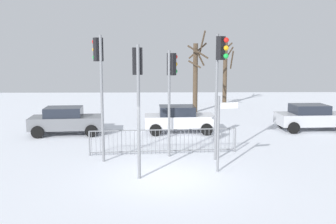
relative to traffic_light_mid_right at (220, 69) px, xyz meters
name	(u,v)px	position (x,y,z in m)	size (l,w,h in m)	color
ground_plane	(165,177)	(-2.16, -2.00, -3.67)	(60.00, 60.00, 0.00)	white
traffic_light_mid_right	(220,69)	(0.00, 0.00, 0.00)	(0.47, 0.47, 5.02)	slate
traffic_light_foreground_right	(138,81)	(-3.07, -1.98, -0.33)	(0.35, 0.56, 4.55)	slate
traffic_light_foreground_left	(99,70)	(-4.68, 0.07, -0.04)	(0.46, 0.48, 4.97)	slate
traffic_light_rear_right	(171,79)	(-1.86, 0.79, -0.45)	(0.45, 0.48, 4.39)	slate
direction_sign_post	(220,129)	(-0.17, -1.41, -2.10)	(0.77, 0.24, 2.77)	slate
pedestrian_guard_railing	(164,141)	(-2.17, 1.11, -3.11)	(6.33, 0.58, 1.07)	slate
car_white_mid	(179,119)	(-1.30, 5.58, -2.90)	(3.87, 2.07, 1.47)	silver
car_grey_trailing	(66,120)	(-7.37, 5.24, -2.90)	(3.94, 2.21, 1.47)	slate
car_silver_far	(311,117)	(6.16, 6.02, -2.90)	(3.87, 2.05, 1.47)	#B2B5BA
bare_tree_left	(225,71)	(3.15, 16.92, -0.77)	(1.38, 1.36, 5.71)	#473828
bare_tree_centre	(196,74)	(0.30, 12.97, -0.82)	(1.58, 1.81, 5.97)	#473828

